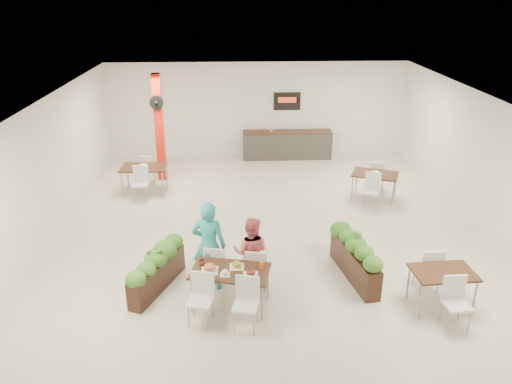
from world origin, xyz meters
TOP-DOWN VIEW (x-y plane):
  - ground at (0.00, 0.00)m, footprint 12.00×12.00m
  - room_shell at (0.00, 0.00)m, footprint 10.10×12.10m
  - red_column at (-3.00, 3.79)m, footprint 0.40×0.41m
  - service_counter at (1.00, 5.65)m, footprint 3.00×0.64m
  - main_table at (-0.91, -2.87)m, footprint 1.54×1.84m
  - diner_man at (-1.30, -2.22)m, footprint 0.74×0.56m
  - diner_woman at (-0.50, -2.22)m, footprint 0.82×0.70m
  - planter_left at (-2.32, -2.24)m, footprint 0.94×1.70m
  - planter_right at (1.59, -2.00)m, footprint 0.68×1.93m
  - side_table_a at (-3.38, 2.82)m, footprint 1.28×1.63m
  - side_table_b at (3.04, 1.98)m, footprint 1.42×1.66m
  - side_table_c at (2.92, -3.08)m, footprint 1.14×1.64m

SIDE VIEW (x-z plane):
  - ground at x=0.00m, z-range 0.00..0.00m
  - service_counter at x=1.00m, z-range -0.61..1.59m
  - planter_left at x=-2.32m, z-range 0.03..0.97m
  - planter_right at x=1.59m, z-range -0.01..1.01m
  - side_table_c at x=2.92m, z-range 0.15..1.08m
  - side_table_b at x=3.04m, z-range 0.17..1.09m
  - side_table_a at x=-3.38m, z-range 0.17..1.10m
  - main_table at x=-0.91m, z-range 0.17..1.10m
  - diner_woman at x=-0.50m, z-range 0.00..1.47m
  - diner_man at x=-1.30m, z-range 0.00..1.81m
  - red_column at x=-3.00m, z-range 0.04..3.24m
  - room_shell at x=0.00m, z-range 0.40..3.62m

